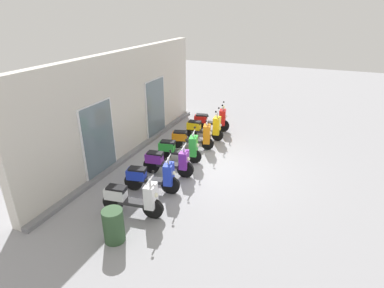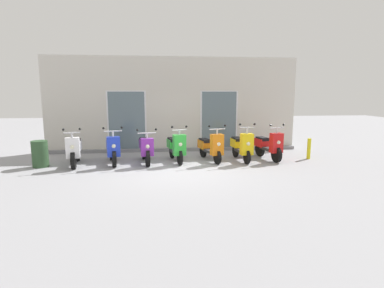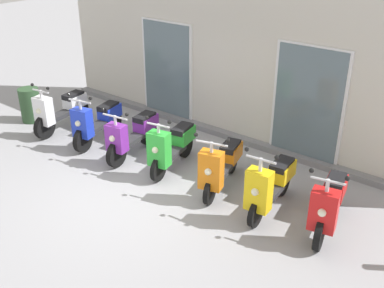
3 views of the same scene
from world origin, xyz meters
name	(u,v)px [view 1 (image 1 of 3)]	position (x,y,z in m)	size (l,w,h in m)	color
ground_plane	(212,167)	(0.00, 0.00, 0.00)	(40.00, 40.00, 0.00)	#939399
storefront_facade	(126,106)	(0.00, 3.16, 1.72)	(9.53, 0.50, 3.55)	beige
scooter_white	(133,198)	(-3.15, 0.96, 0.48)	(0.58, 1.61, 1.21)	black
scooter_blue	(152,177)	(-2.03, 1.05, 0.47)	(0.70, 1.59, 1.23)	black
scooter_purple	(168,162)	(-1.00, 1.07, 0.47)	(0.64, 1.62, 1.16)	black
scooter_green	(180,148)	(-0.03, 1.11, 0.50)	(0.63, 1.51, 1.22)	black
scooter_orange	(193,137)	(1.11, 1.11, 0.48)	(0.76, 1.56, 1.24)	black
scooter_yellow	(206,127)	(2.13, 1.02, 0.50)	(0.54, 1.52, 1.29)	black
scooter_red	(212,120)	(3.08, 1.11, 0.48)	(0.65, 1.55, 1.25)	black
curb_bollard	(223,113)	(4.48, 1.06, 0.35)	(0.12, 0.12, 0.70)	yellow
trash_bin	(114,226)	(-4.14, 0.84, 0.40)	(0.47, 0.47, 0.80)	#2D4C2D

